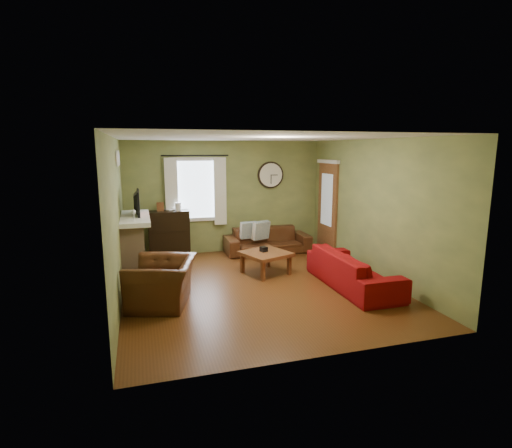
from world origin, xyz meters
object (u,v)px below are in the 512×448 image
object	(u,v)px
sofa_brown	(267,240)
armchair	(162,282)
coffee_table	(266,263)
bookshelf	(169,234)
sofa_red	(353,270)

from	to	relation	value
sofa_brown	armchair	world-z (taller)	armchair
sofa_brown	coffee_table	bearing A→B (deg)	-109.09
bookshelf	sofa_red	distance (m)	4.16
bookshelf	sofa_brown	xyz separation A→B (m)	(2.25, -0.20, -0.24)
sofa_red	bookshelf	bearing A→B (deg)	45.61
coffee_table	bookshelf	bearing A→B (deg)	134.22
armchair	coffee_table	distance (m)	2.28
bookshelf	armchair	distance (m)	2.81
bookshelf	sofa_brown	bearing A→B (deg)	-5.06
bookshelf	coffee_table	distance (m)	2.47
sofa_brown	coffee_table	distance (m)	1.65
sofa_brown	armchair	xyz separation A→B (m)	(-2.57, -2.59, 0.07)
sofa_brown	coffee_table	size ratio (longest dim) A/B	2.44
bookshelf	coffee_table	bearing A→B (deg)	-45.78
sofa_red	armchair	size ratio (longest dim) A/B	1.95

